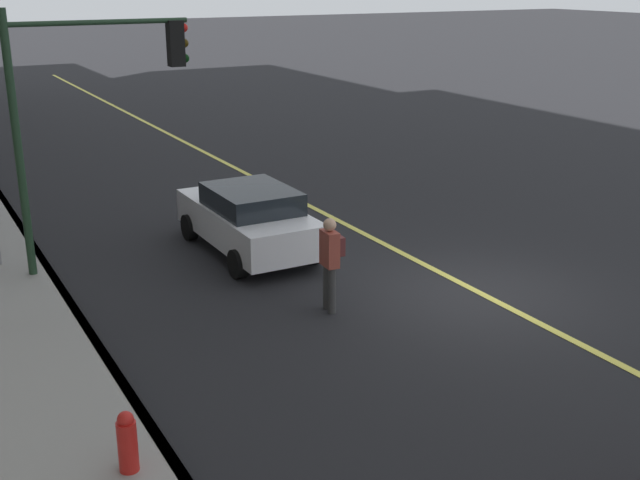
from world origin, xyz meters
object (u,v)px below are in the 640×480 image
(car_white, at_px, (248,218))
(pedestrian_with_backpack, at_px, (331,257))
(fire_hydrant, at_px, (128,447))
(traffic_light_mast, at_px, (88,95))

(car_white, relative_size, pedestrian_with_backpack, 2.41)
(car_white, xyz_separation_m, fire_hydrant, (-6.97, 4.68, -0.31))
(car_white, bearing_deg, fire_hydrant, 146.11)
(pedestrian_with_backpack, relative_size, fire_hydrant, 1.86)
(car_white, distance_m, fire_hydrant, 8.40)
(fire_hydrant, bearing_deg, pedestrian_with_backpack, -54.63)
(car_white, height_order, traffic_light_mast, traffic_light_mast)
(pedestrian_with_backpack, bearing_deg, traffic_light_mast, 36.45)
(pedestrian_with_backpack, distance_m, traffic_light_mast, 5.76)
(car_white, relative_size, traffic_light_mast, 0.81)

